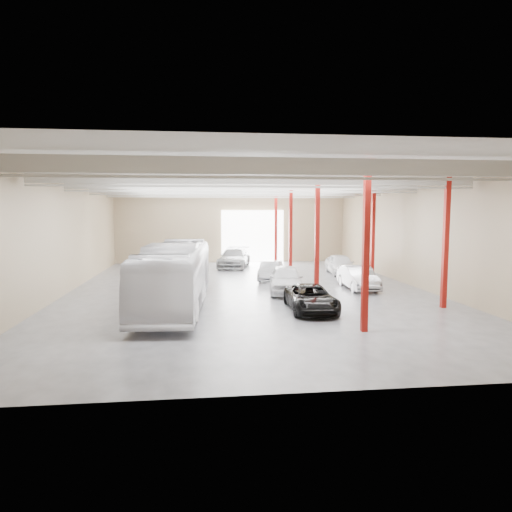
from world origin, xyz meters
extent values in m
cube|color=#49494E|center=(0.00, 0.00, 0.00)|extent=(22.00, 32.00, 0.01)
cube|color=beige|center=(0.00, 0.00, 7.00)|extent=(22.00, 32.00, 0.12)
cube|color=brown|center=(0.00, 16.00, 3.50)|extent=(22.00, 0.12, 7.00)
cube|color=brown|center=(0.00, -16.00, 3.50)|extent=(22.00, 0.12, 7.00)
cube|color=brown|center=(-11.00, 0.00, 3.50)|extent=(0.12, 32.00, 7.00)
cube|color=brown|center=(11.00, 0.00, 3.50)|extent=(0.12, 32.00, 7.00)
cube|color=white|center=(2.00, 15.85, 2.50)|extent=(6.00, 0.20, 5.00)
cube|color=maroon|center=(3.80, -10.00, 3.50)|extent=(0.25, 0.25, 7.00)
cube|color=maroon|center=(3.80, -2.00, 3.50)|extent=(0.25, 0.25, 7.00)
cube|color=maroon|center=(3.80, 6.00, 3.50)|extent=(0.25, 0.25, 7.00)
cube|color=maroon|center=(3.80, 13.00, 3.50)|extent=(0.25, 0.25, 7.00)
cube|color=maroon|center=(9.50, -6.00, 3.50)|extent=(0.25, 0.25, 7.00)
cube|color=maroon|center=(9.50, 4.00, 3.50)|extent=(0.25, 0.25, 7.00)
cube|color=beige|center=(0.00, -12.00, 6.55)|extent=(21.60, 0.15, 0.60)
cube|color=beige|center=(0.00, -12.00, 6.15)|extent=(21.60, 0.10, 0.10)
cube|color=beige|center=(0.00, -6.00, 6.55)|extent=(21.60, 0.15, 0.60)
cube|color=beige|center=(0.00, -6.00, 6.15)|extent=(21.60, 0.10, 0.10)
cube|color=beige|center=(0.00, 0.00, 6.55)|extent=(21.60, 0.15, 0.60)
cube|color=beige|center=(0.00, 0.00, 6.15)|extent=(21.60, 0.10, 0.10)
cube|color=beige|center=(0.00, 6.00, 6.55)|extent=(21.60, 0.15, 0.60)
cube|color=beige|center=(0.00, 6.00, 6.15)|extent=(21.60, 0.10, 0.10)
cube|color=beige|center=(0.00, 12.00, 6.55)|extent=(21.60, 0.15, 0.60)
cube|color=beige|center=(0.00, 12.00, 6.15)|extent=(21.60, 0.10, 0.10)
imported|color=silver|center=(-4.25, -4.40, 1.68)|extent=(3.59, 12.20, 3.35)
imported|color=black|center=(2.50, -6.03, 0.66)|extent=(2.32, 4.78, 1.31)
imported|color=silver|center=(2.19, -0.83, 0.83)|extent=(2.61, 5.10, 1.66)
imported|color=#A2A3A7|center=(2.03, 4.37, 0.67)|extent=(2.41, 4.28, 1.33)
imported|color=gray|center=(-0.07, 11.95, 0.84)|extent=(3.61, 6.18, 1.68)
imported|color=#A7A8AC|center=(7.01, -0.09, 0.75)|extent=(1.66, 4.57, 1.50)
imported|color=silver|center=(7.95, 6.69, 0.78)|extent=(2.12, 4.67, 1.55)
camera|label=1|loc=(-2.84, -27.90, 5.03)|focal=32.00mm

